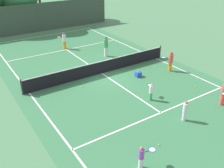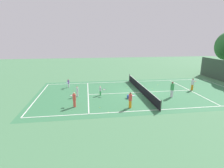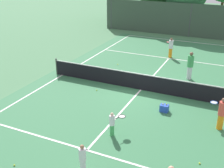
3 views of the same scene
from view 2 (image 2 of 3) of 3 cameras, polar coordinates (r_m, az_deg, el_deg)
ground_plane at (r=21.81m, az=9.32°, el=-2.68°), size 80.00×80.00×0.00m
court_surface at (r=21.81m, az=9.32°, el=-2.67°), size 13.00×25.00×0.01m
tennis_net at (r=21.66m, az=9.38°, el=-1.39°), size 11.90×0.10×1.10m
player_0 at (r=24.46m, az=24.66°, el=-0.00°), size 0.71×0.86×1.55m
player_1 at (r=20.18m, az=-11.19°, el=-2.36°), size 0.26×0.26×1.20m
player_2 at (r=17.21m, az=-12.15°, el=-4.88°), size 0.86×0.68×1.47m
player_3 at (r=16.70m, az=5.98°, el=-5.11°), size 0.81×0.78×1.54m
player_4 at (r=24.21m, az=-13.96°, el=0.28°), size 0.82×0.38×1.13m
player_5 at (r=20.27m, az=-3.71°, el=-2.13°), size 0.61×0.79×1.11m
player_6 at (r=20.68m, az=18.92°, el=-1.62°), size 0.38×0.38×1.78m
ball_crate at (r=19.47m, az=5.50°, el=-4.11°), size 0.41×0.34×0.43m
tennis_ball_0 at (r=23.68m, az=12.89°, el=-1.38°), size 0.07×0.07×0.07m
tennis_ball_1 at (r=16.89m, az=-4.00°, el=-7.60°), size 0.07×0.07×0.07m
tennis_ball_2 at (r=25.64m, az=14.58°, el=-0.27°), size 0.07×0.07×0.07m
tennis_ball_3 at (r=22.79m, az=-12.71°, el=-2.00°), size 0.07×0.07×0.07m
tennis_ball_4 at (r=15.87m, az=-1.22°, el=-9.08°), size 0.07×0.07×0.07m
tennis_ball_5 at (r=22.46m, az=13.92°, el=-2.32°), size 0.07×0.07×0.07m
tennis_ball_6 at (r=23.61m, az=4.88°, el=-1.11°), size 0.07×0.07×0.07m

